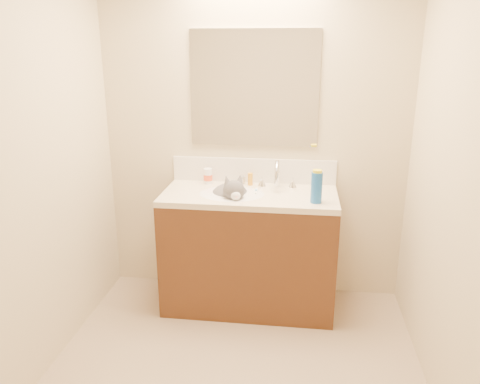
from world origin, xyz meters
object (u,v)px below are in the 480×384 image
(basin, at_px, (232,203))
(vanity_cabinet, at_px, (249,253))
(silver_jar, at_px, (242,180))
(faucet, at_px, (277,176))
(cat, at_px, (231,197))
(amber_bottle, at_px, (250,179))
(spray_can, at_px, (317,188))
(pill_bottle, at_px, (208,176))

(basin, bearing_deg, vanity_cabinet, 14.04)
(basin, bearing_deg, silver_jar, 80.66)
(silver_jar, bearing_deg, faucet, -15.85)
(vanity_cabinet, height_order, faucet, faucet)
(cat, bearing_deg, amber_bottle, 40.20)
(cat, relative_size, spray_can, 2.11)
(vanity_cabinet, relative_size, faucet, 4.29)
(vanity_cabinet, distance_m, cat, 0.44)
(vanity_cabinet, distance_m, amber_bottle, 0.53)
(faucet, distance_m, spray_can, 0.39)
(basin, xyz_separation_m, spray_can, (0.57, -0.11, 0.17))
(faucet, xyz_separation_m, spray_can, (0.27, -0.28, 0.01))
(vanity_cabinet, bearing_deg, silver_jar, 110.85)
(pill_bottle, xyz_separation_m, silver_jar, (0.25, 0.02, -0.03))
(pill_bottle, xyz_separation_m, spray_can, (0.77, -0.33, 0.04))
(cat, bearing_deg, vanity_cabinet, -16.91)
(cat, bearing_deg, pill_bottle, 116.06)
(vanity_cabinet, distance_m, silver_jar, 0.53)
(cat, height_order, spray_can, spray_can)
(cat, relative_size, silver_jar, 7.63)
(vanity_cabinet, xyz_separation_m, spray_can, (0.45, -0.14, 0.55))
(vanity_cabinet, height_order, basin, basin)
(basin, relative_size, cat, 1.07)
(basin, relative_size, faucet, 1.61)
(cat, height_order, silver_jar, cat)
(basin, relative_size, spray_can, 2.25)
(spray_can, bearing_deg, silver_jar, 146.01)
(basin, xyz_separation_m, amber_bottle, (0.10, 0.22, 0.12))
(pill_bottle, relative_size, spray_can, 0.57)
(vanity_cabinet, bearing_deg, spray_can, -17.93)
(faucet, relative_size, amber_bottle, 3.11)
(cat, relative_size, amber_bottle, 4.68)
(amber_bottle, xyz_separation_m, spray_can, (0.46, -0.33, 0.06))
(faucet, height_order, cat, faucet)
(pill_bottle, relative_size, amber_bottle, 1.26)
(silver_jar, bearing_deg, pill_bottle, -174.78)
(vanity_cabinet, xyz_separation_m, faucet, (0.18, 0.14, 0.54))
(basin, bearing_deg, spray_can, -11.43)
(vanity_cabinet, relative_size, basin, 2.67)
(amber_bottle, bearing_deg, vanity_cabinet, -85.12)
(amber_bottle, relative_size, spray_can, 0.45)
(basin, relative_size, amber_bottle, 5.00)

